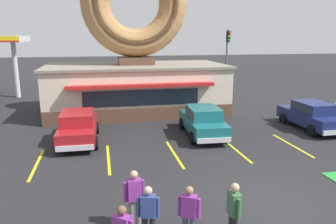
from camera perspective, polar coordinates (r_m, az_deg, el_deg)
ground_plane at (r=11.61m, az=17.37°, el=-14.73°), size 160.00×160.00×0.00m
donut_shop_building at (r=23.01m, az=-5.61°, el=9.18°), size 12.30×6.75×10.96m
car_teal at (r=17.76m, az=6.11°, el=-1.39°), size 2.16×4.65×1.60m
car_red at (r=17.20m, az=-15.42°, el=-2.29°), size 2.03×4.59×1.60m
car_navy at (r=20.68m, az=23.70°, el=-0.37°), size 2.03×4.58×1.60m
pedestrian_blue_sweater_man at (r=8.76m, az=-3.43°, el=-17.13°), size 0.58×0.33×1.63m
pedestrian_hooded_kid at (r=8.88m, az=11.40°, el=-16.52°), size 0.27×0.59×1.71m
pedestrian_leather_jacket_man at (r=8.75m, az=3.67°, el=-17.14°), size 0.54×0.39×1.64m
pedestrian_clipboard_woman at (r=9.44m, az=-5.87°, el=-14.39°), size 0.59×0.29×1.72m
trash_bin at (r=21.07m, az=-20.78°, el=-0.92°), size 0.57×0.57×0.97m
traffic_light_pole at (r=28.60m, az=10.24°, el=9.74°), size 0.28×0.47×5.80m
parking_stripe_far_left at (r=15.12m, az=-21.88°, el=-8.39°), size 0.12×3.60×0.01m
parking_stripe_left at (r=14.86m, az=-10.33°, el=-8.00°), size 0.12×3.60×0.01m
parking_stripe_mid_left at (r=15.20m, az=1.13°, el=-7.30°), size 0.12×3.60×0.01m
parking_stripe_centre at (r=16.09m, az=11.67°, el=-6.39°), size 0.12×3.60×0.01m
parking_stripe_mid_right at (r=17.47m, az=20.79°, el=-5.43°), size 0.12×3.60×0.01m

